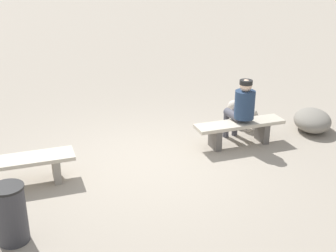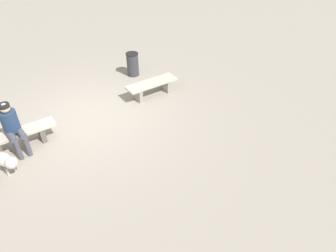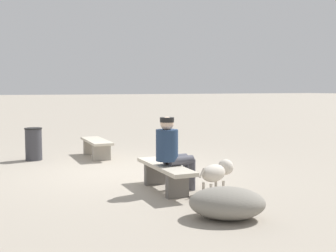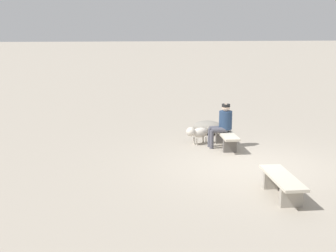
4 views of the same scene
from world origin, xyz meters
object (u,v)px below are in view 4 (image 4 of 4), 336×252
at_px(boulder, 208,127).
at_px(bench_right, 226,137).
at_px(seated_person, 223,122).
at_px(dog, 197,133).
at_px(bench_left, 282,182).

bearing_deg(boulder, bench_right, -176.75).
distance_m(seated_person, dog, 0.83).
bearing_deg(dog, boulder, -136.04).
distance_m(bench_left, seated_person, 3.86).
distance_m(bench_left, bench_right, 3.77).
relative_size(dog, boulder, 0.76).
bearing_deg(dog, bench_left, 81.22).
bearing_deg(boulder, dog, 153.53).
xyz_separation_m(dog, boulder, (1.22, -0.61, -0.14)).
height_order(bench_left, boulder, bench_left).
bearing_deg(bench_right, boulder, 5.28).
relative_size(bench_right, seated_person, 1.37).
height_order(bench_left, seated_person, seated_person).
bearing_deg(bench_left, seated_person, 4.73).
relative_size(seated_person, boulder, 1.24).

